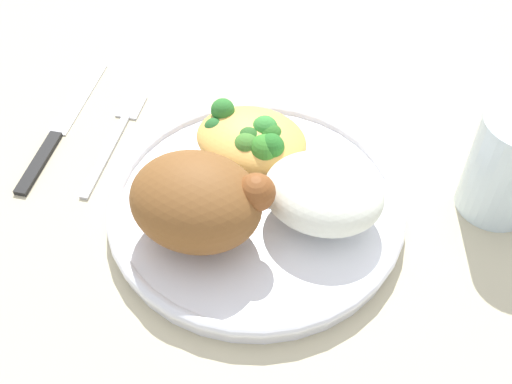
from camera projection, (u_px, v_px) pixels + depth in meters
name	position (u px, v px, depth m)	size (l,w,h in m)	color
ground_plane	(256.00, 215.00, 0.57)	(2.00, 2.00, 0.00)	#C3B896
plate	(256.00, 207.00, 0.56)	(0.25, 0.25, 0.02)	white
roasted_chicken	(198.00, 201.00, 0.50)	(0.11, 0.09, 0.07)	brown
rice_pile	(323.00, 193.00, 0.52)	(0.10, 0.08, 0.05)	white
mac_cheese_with_broccoli	(252.00, 139.00, 0.57)	(0.10, 0.08, 0.04)	#F0B255
fork	(115.00, 136.00, 0.63)	(0.03, 0.14, 0.01)	#B2B2B7
knife	(56.00, 133.00, 0.63)	(0.04, 0.19, 0.01)	black
water_glass	(508.00, 165.00, 0.54)	(0.07, 0.07, 0.10)	silver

